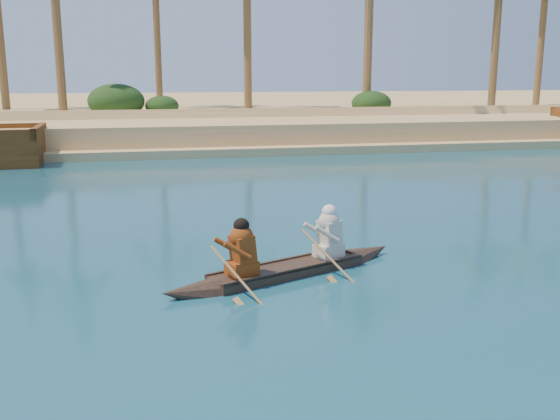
{
  "coord_description": "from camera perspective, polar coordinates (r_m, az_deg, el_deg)",
  "views": [
    {
      "loc": [
        3.22,
        -4.8,
        3.6
      ],
      "look_at": [
        5.7,
        6.79,
        0.99
      ],
      "focal_mm": 40.0,
      "sensor_mm": 36.0,
      "label": 1
    }
  ],
  "objects": [
    {
      "name": "canoe",
      "position": [
        11.34,
        0.67,
        -4.68
      ],
      "size": [
        4.83,
        2.52,
        1.37
      ],
      "rotation": [
        0.0,
        0.0,
        0.4
      ],
      "color": "#3D2D21",
      "rests_on": "ground"
    },
    {
      "name": "sandy_embankment",
      "position": [
        51.87,
        -15.78,
        8.55
      ],
      "size": [
        150.0,
        51.0,
        1.5
      ],
      "color": "#DFAF7E",
      "rests_on": "ground"
    },
    {
      "name": "shrub_cluster",
      "position": [
        36.52,
        -17.28,
        8.09
      ],
      "size": [
        100.0,
        6.0,
        2.4
      ],
      "primitive_type": null,
      "color": "#1B3A15",
      "rests_on": "ground"
    }
  ]
}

